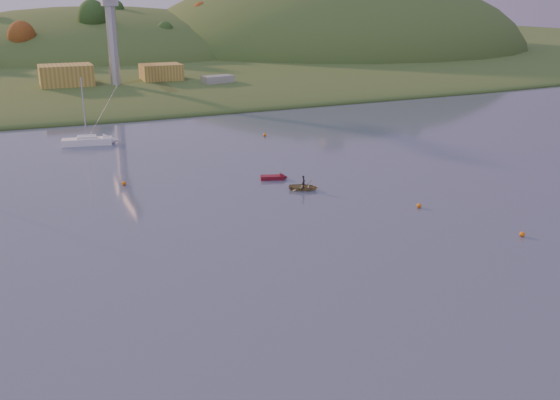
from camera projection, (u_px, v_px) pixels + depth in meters
name	position (u px, v px, depth m)	size (l,w,h in m)	color
far_shore	(64.00, 56.00, 233.02)	(620.00, 220.00, 1.50)	#2D491D
shore_slope	(84.00, 75.00, 176.22)	(640.00, 150.00, 7.00)	#2D491D
hill_center	(99.00, 59.00, 219.27)	(140.00, 120.00, 36.00)	#2D491D
hill_right	(333.00, 54.00, 237.81)	(150.00, 130.00, 60.00)	#2D491D
hillside_trees	(77.00, 68.00, 193.69)	(280.00, 50.00, 32.00)	#204217
wharf	(129.00, 90.00, 140.13)	(42.00, 16.00, 2.40)	slate
shed_west	(66.00, 76.00, 135.03)	(11.00, 8.00, 4.80)	olive
shed_east	(161.00, 73.00, 143.85)	(9.00, 7.00, 4.00)	olive
dock_crane	(112.00, 17.00, 130.86)	(3.20, 28.00, 20.30)	#B7B7BC
sailboat_far	(87.00, 140.00, 93.63)	(7.50, 3.29, 10.05)	white
canoe	(304.00, 187.00, 72.00)	(2.43, 3.40, 0.70)	#998954
paddler	(304.00, 184.00, 71.88)	(0.53, 0.35, 1.46)	black
red_tender	(278.00, 177.00, 76.21)	(3.55, 2.07, 1.14)	maroon
work_vessel	(218.00, 87.00, 141.79)	(16.87, 8.64, 4.14)	slate
buoy_0	(522.00, 234.00, 58.04)	(0.50, 0.50, 0.50)	orange
buoy_1	(419.00, 206.00, 65.91)	(0.50, 0.50, 0.50)	orange
buoy_3	(124.00, 183.00, 73.76)	(0.50, 0.50, 0.50)	orange
buoy_4	(265.00, 135.00, 99.39)	(0.50, 0.50, 0.50)	orange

